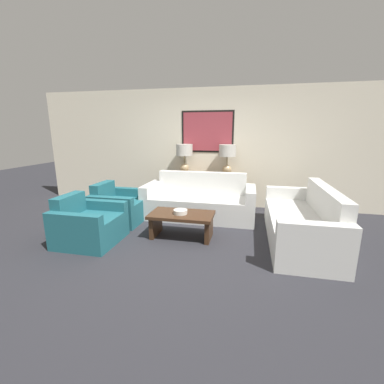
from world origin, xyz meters
The scene contains 11 objects.
ground_plane centered at (0.00, 0.00, 0.00)m, with size 20.00×20.00×0.00m, color #28282D.
back_wall centered at (0.00, 2.37, 1.33)m, with size 8.20×0.12×2.65m.
console_table centered at (0.00, 2.09, 0.39)m, with size 1.42×0.40×0.77m.
table_lamp_left centered at (-0.48, 2.09, 1.22)m, with size 0.37×0.37×0.66m.
table_lamp_right centered at (0.48, 2.09, 1.22)m, with size 0.37×0.37×0.66m.
couch_by_back_wall centered at (0.00, 1.38, 0.30)m, with size 2.19×0.90×0.88m.
couch_by_side centered at (1.80, 0.55, 0.30)m, with size 0.90×2.19×0.88m.
coffee_table centered at (-0.09, 0.30, 0.29)m, with size 1.03×0.58×0.41m.
decorative_bowl centered at (-0.10, 0.28, 0.44)m, with size 0.22×0.22×0.07m.
armchair_near_back_wall centered at (-1.47, 0.79, 0.27)m, with size 0.87×0.89×0.75m.
armchair_near_camera centered at (-1.47, -0.19, 0.27)m, with size 0.87×0.89×0.75m.
Camera 1 is at (0.93, -3.55, 1.71)m, focal length 24.00 mm.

